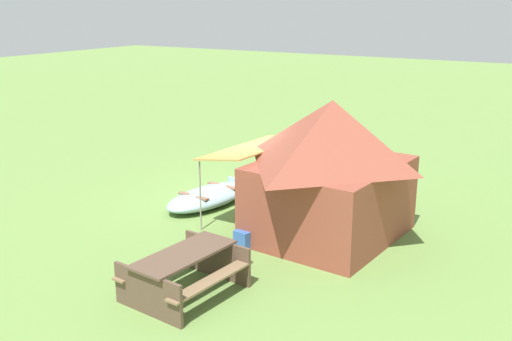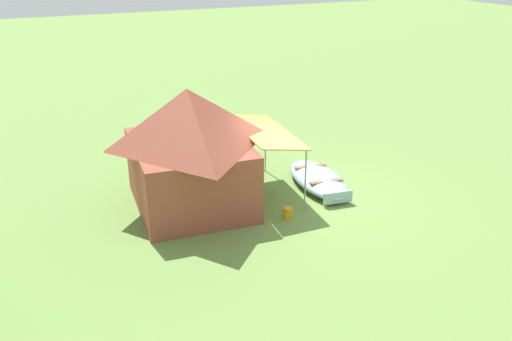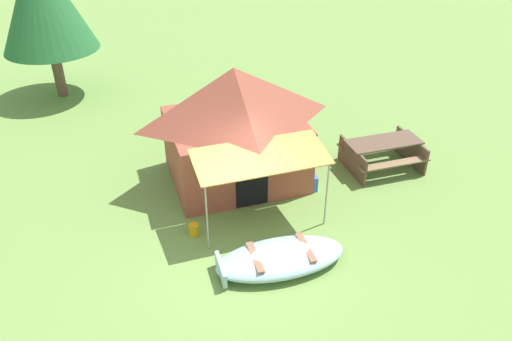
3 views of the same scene
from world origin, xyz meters
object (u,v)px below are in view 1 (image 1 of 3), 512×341
Objects in this scene: cooler_box at (248,238)px; fuel_can at (290,195)px; beached_rowboat at (209,196)px; picnic_table at (185,268)px; canvas_cabin_tent at (330,167)px.

cooler_box reaches higher than fuel_can.
picnic_table reaches higher than beached_rowboat.
beached_rowboat is at bearing -50.46° from fuel_can.
picnic_table is 3.91× the size of cooler_box.
canvas_cabin_tent is 2.80m from fuel_can.
picnic_table is at bearing 8.74° from fuel_can.
picnic_table is 2.34m from cooler_box.
beached_rowboat reaches higher than cooler_box.
canvas_cabin_tent is at bearing 84.08° from beached_rowboat.
canvas_cabin_tent reaches higher than cooler_box.
cooler_box is at bearing 52.06° from beached_rowboat.
beached_rowboat reaches higher than fuel_can.
cooler_box is at bearing -40.37° from canvas_cabin_tent.
fuel_can is at bearing -168.23° from cooler_box.
picnic_table reaches higher than fuel_can.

